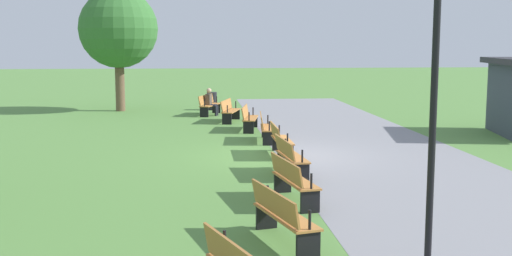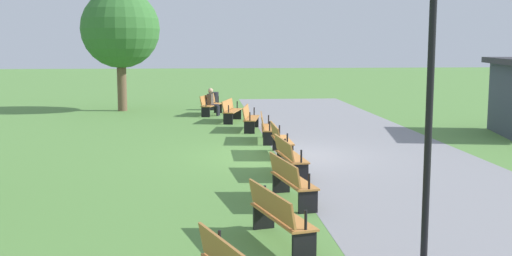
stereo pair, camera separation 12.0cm
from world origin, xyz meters
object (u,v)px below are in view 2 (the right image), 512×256
bench_4 (280,139)px  person_seated (212,101)px  bench_3 (266,127)px  trash_bin (214,101)px  bench_7 (278,215)px  bench_1 (231,110)px  bench_2 (250,117)px  lamp_post (431,64)px  bench_6 (291,179)px  tree_0 (120,29)px  bench_5 (289,156)px  bench_0 (210,104)px

bench_4 → person_seated: 10.12m
bench_3 → trash_bin: bench_3 is taller
bench_3 → bench_7: size_ratio=0.99×
person_seated → bench_3: bearing=32.3°
bench_1 → trash_bin: bearing=-157.5°
bench_1 → bench_7: size_ratio=1.00×
bench_2 → bench_7: (12.88, -0.56, 0.00)m
bench_7 → lamp_post: lamp_post is taller
bench_2 → person_seated: (-4.80, -1.26, 0.16)m
bench_6 → lamp_post: lamp_post is taller
bench_4 → tree_0: (-12.22, -5.87, 3.31)m
bench_2 → bench_5: bearing=12.5°
bench_1 → bench_2: size_ratio=1.00×
tree_0 → person_seated: bearing=61.6°
bench_6 → lamp_post: size_ratio=0.44×
bench_7 → bench_4: bearing=157.5°
bench_3 → bench_5: same height
bench_3 → bench_6: same height
bench_5 → bench_7: bearing=-15.0°
tree_0 → trash_bin: (-0.03, 4.27, -3.36)m
bench_6 → tree_0: bearing=-172.7°
bench_4 → bench_7: same height
bench_4 → trash_bin: 12.35m
bench_5 → tree_0: size_ratio=0.33×
lamp_post → trash_bin: bearing=-173.2°
trash_bin → bench_2: bearing=9.3°
bench_4 → tree_0: 13.96m
bench_5 → bench_2: bearing=177.5°
bench_7 → trash_bin: bench_7 is taller
bench_2 → bench_6: size_ratio=1.00×
bench_1 → bench_6: bearing=17.5°
bench_3 → bench_5: 5.19m
bench_1 → bench_3: 5.19m
bench_5 → bench_7: (5.11, -0.90, 0.00)m
bench_1 → person_seated: size_ratio=1.54×
bench_5 → trash_bin: (-14.84, -1.49, -0.05)m
bench_6 → bench_2: bearing=170.0°
bench_3 → bench_2: bearing=-167.5°
bench_7 → bench_0: bearing=167.5°
bench_2 → person_seated: person_seated is taller
bench_7 → lamp_post: (1.22, 1.93, 2.42)m
bench_0 → bench_2: size_ratio=1.00×
bench_7 → bench_3: bearing=160.0°
bench_5 → bench_0: bearing=-177.5°
bench_7 → bench_5: bearing=155.0°
bench_0 → bench_3: size_ratio=1.01×
trash_bin → bench_4: bearing=7.5°
person_seated → tree_0: 5.68m
bench_7 → person_seated: 17.69m
bench_3 → person_seated: 7.55m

